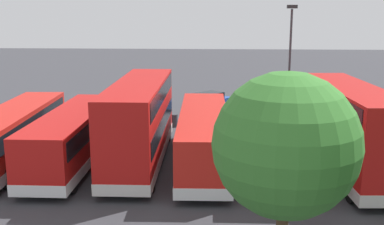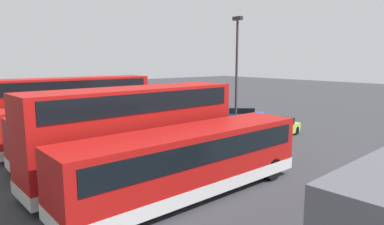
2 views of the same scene
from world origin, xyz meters
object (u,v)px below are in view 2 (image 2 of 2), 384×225
object	(u,v)px
bus_single_deck_third	(110,133)
bus_double_decker_fifth	(75,105)
car_hatchback_silver	(279,127)
waste_bin_yellow	(171,121)
bus_single_deck_seventh	(47,106)
car_small_green	(242,115)
lamp_post_tall	(237,72)
bus_single_deck_near_end	(190,160)
bus_single_deck_sixth	(53,111)
bus_double_decker_second	(136,131)
bus_single_deck_fourth	(92,123)

from	to	relation	value
bus_single_deck_third	bus_double_decker_fifth	bearing A→B (deg)	-4.17
bus_double_decker_fifth	car_hatchback_silver	distance (m)	15.72
bus_single_deck_third	waste_bin_yellow	bearing A→B (deg)	-54.98
bus_single_deck_seventh	bus_double_decker_fifth	bearing A→B (deg)	-179.69
car_small_green	lamp_post_tall	world-z (taller)	lamp_post_tall
bus_single_deck_near_end	car_hatchback_silver	distance (m)	13.50
lamp_post_tall	car_hatchback_silver	bearing A→B (deg)	-94.41
bus_single_deck_third	bus_single_deck_sixth	distance (m)	10.77
bus_single_deck_near_end	car_small_green	distance (m)	18.53
bus_double_decker_second	bus_single_deck_sixth	bearing A→B (deg)	-1.62
bus_double_decker_second	car_small_green	bearing A→B (deg)	-64.52
bus_double_decker_fifth	bus_single_deck_seventh	bearing A→B (deg)	0.31
car_small_green	car_hatchback_silver	bearing A→B (deg)	158.00
bus_single_deck_third	lamp_post_tall	bearing A→B (deg)	-103.71
bus_single_deck_third	bus_double_decker_fifth	xyz separation A→B (m)	(7.19, -0.52, 0.83)
bus_double_decker_fifth	waste_bin_yellow	distance (m)	8.50
bus_single_deck_third	car_small_green	bearing A→B (deg)	-76.69
car_small_green	bus_single_deck_near_end	bearing A→B (deg)	125.77
bus_single_deck_sixth	car_small_green	xyz separation A→B (m)	(-7.16, -15.33, -0.92)
bus_double_decker_second	bus_single_deck_fourth	size ratio (longest dim) A/B	0.92
car_small_green	waste_bin_yellow	size ratio (longest dim) A/B	4.37
bus_double_decker_second	lamp_post_tall	world-z (taller)	lamp_post_tall
bus_double_decker_second	bus_single_deck_fourth	xyz separation A→B (m)	(7.56, -0.83, -0.82)
bus_double_decker_second	bus_single_deck_near_end	bearing A→B (deg)	-167.57
bus_single_deck_near_end	car_small_green	size ratio (longest dim) A/B	2.83
bus_single_deck_fourth	bus_single_deck_near_end	bearing A→B (deg)	179.49
bus_double_decker_second	car_hatchback_silver	xyz separation A→B (m)	(1.49, -13.32, -1.75)
bus_single_deck_sixth	waste_bin_yellow	xyz separation A→B (m)	(-4.66, -8.76, -1.15)
lamp_post_tall	bus_single_deck_seventh	bearing A→B (deg)	25.89
lamp_post_tall	waste_bin_yellow	distance (m)	9.37
bus_single_deck_near_end	bus_double_decker_second	bearing A→B (deg)	12.43
bus_single_deck_near_end	bus_double_decker_fifth	distance (m)	14.42
bus_single_deck_fourth	car_small_green	xyz separation A→B (m)	(-0.06, -14.92, -0.92)
bus_single_deck_sixth	lamp_post_tall	distance (m)	15.74
bus_double_decker_second	bus_single_deck_third	size ratio (longest dim) A/B	1.00
bus_single_deck_third	bus_double_decker_second	bearing A→B (deg)	173.35
bus_double_decker_fifth	lamp_post_tall	distance (m)	12.43
bus_single_deck_third	bus_single_deck_seventh	distance (m)	14.31
bus_double_decker_second	waste_bin_yellow	size ratio (longest dim) A/B	11.43
bus_double_decker_fifth	lamp_post_tall	bearing A→B (deg)	-139.48
bus_double_decker_second	waste_bin_yellow	distance (m)	13.72
lamp_post_tall	bus_single_deck_third	bearing A→B (deg)	76.29
lamp_post_tall	bus_double_decker_second	bearing A→B (deg)	101.66
bus_single_deck_seventh	car_hatchback_silver	xyz separation A→B (m)	(-16.70, -12.38, -0.92)
car_hatchback_silver	waste_bin_yellow	bearing A→B (deg)	25.93
bus_single_deck_near_end	waste_bin_yellow	bearing A→B (deg)	-32.39
bus_single_deck_near_end	car_hatchback_silver	world-z (taller)	bus_single_deck_near_end
bus_double_decker_second	car_hatchback_silver	distance (m)	13.51
bus_single_deck_sixth	car_hatchback_silver	distance (m)	18.46
bus_single_deck_near_end	car_small_green	world-z (taller)	bus_single_deck_near_end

